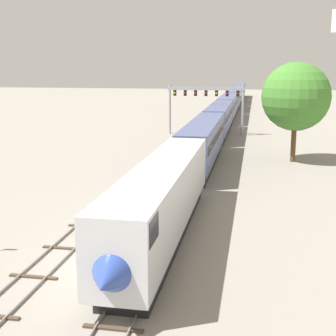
{
  "coord_description": "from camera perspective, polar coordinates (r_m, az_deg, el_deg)",
  "views": [
    {
      "loc": [
        7.47,
        -23.1,
        10.72
      ],
      "look_at": [
        1.0,
        12.0,
        3.0
      ],
      "focal_mm": 50.73,
      "sensor_mm": 36.0,
      "label": 1
    }
  ],
  "objects": [
    {
      "name": "passenger_train",
      "position": [
        97.35,
        7.24,
        7.33
      ],
      "size": [
        3.04,
        159.74,
        4.8
      ],
      "color": "silver",
      "rests_on": "ground"
    },
    {
      "name": "ground_plane",
      "position": [
        26.53,
        -6.98,
        -11.72
      ],
      "size": [
        400.0,
        400.0,
        0.0
      ],
      "primitive_type": "plane",
      "color": "gray"
    },
    {
      "name": "track_near",
      "position": [
        64.92,
        0.57,
        2.76
      ],
      "size": [
        2.6,
        160.0,
        0.16
      ],
      "color": "slate",
      "rests_on": "ground"
    },
    {
      "name": "signal_gantry",
      "position": [
        75.17,
        4.57,
        8.41
      ],
      "size": [
        12.1,
        0.49,
        7.8
      ],
      "color": "#999BA0",
      "rests_on": "ground"
    },
    {
      "name": "trackside_tree_left",
      "position": [
        55.02,
        15.13,
        8.27
      ],
      "size": [
        7.61,
        7.61,
        11.16
      ],
      "color": "brown",
      "rests_on": "ground"
    },
    {
      "name": "track_main",
      "position": [
        83.95,
        6.65,
        4.84
      ],
      "size": [
        2.6,
        200.0,
        0.16
      ],
      "color": "slate",
      "rests_on": "ground"
    }
  ]
}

